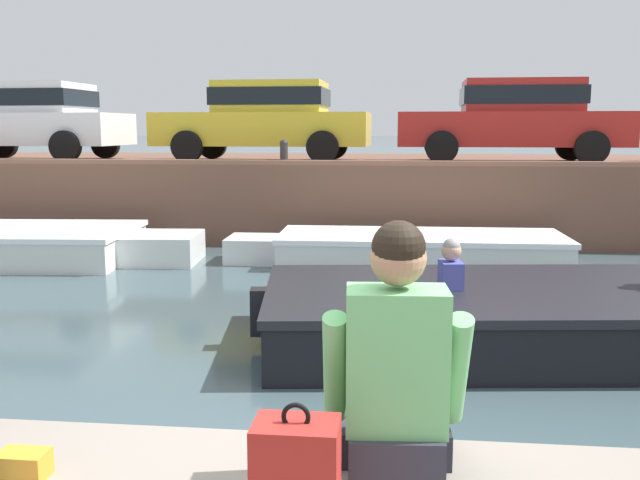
{
  "coord_description": "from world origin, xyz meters",
  "views": [
    {
      "loc": [
        0.29,
        -2.84,
        2.09
      ],
      "look_at": [
        -0.39,
        3.37,
        1.11
      ],
      "focal_mm": 40.0,
      "sensor_mm": 36.0,
      "label": 1
    }
  ],
  "objects": [
    {
      "name": "ground_plane",
      "position": [
        0.0,
        4.81,
        0.0
      ],
      "size": [
        400.0,
        400.0,
        0.0
      ],
      "primitive_type": "plane",
      "color": "#3D5156"
    },
    {
      "name": "far_quay_wall",
      "position": [
        0.0,
        12.61,
        0.73
      ],
      "size": [
        60.0,
        6.0,
        1.46
      ],
      "primitive_type": "cube",
      "color": "brown",
      "rests_on": "ground"
    },
    {
      "name": "far_wall_coping",
      "position": [
        0.0,
        9.73,
        1.5
      ],
      "size": [
        60.0,
        0.24,
        0.08
      ],
      "primitive_type": "cube",
      "color": "brown",
      "rests_on": "far_quay_wall"
    },
    {
      "name": "boat_moored_central_white",
      "position": [
        0.44,
        8.19,
        0.24
      ],
      "size": [
        5.27,
        1.77,
        0.47
      ],
      "color": "white",
      "rests_on": "ground"
    },
    {
      "name": "motorboat_passing",
      "position": [
        2.24,
        4.12,
        0.29
      ],
      "size": [
        7.18,
        3.05,
        1.06
      ],
      "color": "black",
      "rests_on": "ground"
    },
    {
      "name": "car_leftmost_white",
      "position": [
        -7.17,
        11.21,
        2.3
      ],
      "size": [
        3.88,
        2.04,
        1.54
      ],
      "color": "white",
      "rests_on": "far_quay_wall"
    },
    {
      "name": "car_left_inner_yellow",
      "position": [
        -2.32,
        11.21,
        2.3
      ],
      "size": [
        4.21,
        1.96,
        1.54
      ],
      "color": "yellow",
      "rests_on": "far_quay_wall"
    },
    {
      "name": "car_centre_red",
      "position": [
        2.46,
        11.21,
        2.3
      ],
      "size": [
        4.27,
        2.01,
        1.54
      ],
      "color": "#B2231E",
      "rests_on": "far_quay_wall"
    },
    {
      "name": "mooring_bollard_mid",
      "position": [
        -1.76,
        9.86,
        1.69
      ],
      "size": [
        0.15,
        0.15,
        0.45
      ],
      "color": "#2D2B28",
      "rests_on": "far_quay_wall"
    },
    {
      "name": "person_seated_right",
      "position": [
        0.29,
        -0.32,
        1.18
      ],
      "size": [
        0.55,
        0.54,
        0.96
      ],
      "color": "#282833",
      "rests_on": "near_quay"
    },
    {
      "name": "backpack_on_ledge",
      "position": [
        -0.03,
        -0.67,
        0.98
      ],
      "size": [
        0.28,
        0.24,
        0.41
      ],
      "color": "#A5231E",
      "rests_on": "near_quay"
    },
    {
      "name": "snack_bag",
      "position": [
        -1.07,
        -0.5,
        0.86
      ],
      "size": [
        0.18,
        0.12,
        0.1
      ],
      "primitive_type": "cube",
      "color": "orange",
      "rests_on": "near_quay"
    }
  ]
}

